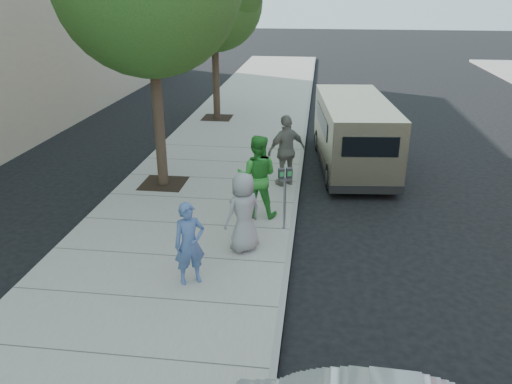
# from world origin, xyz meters

# --- Properties ---
(ground) EXTENTS (120.00, 120.00, 0.00)m
(ground) POSITION_xyz_m (0.00, 0.00, 0.00)
(ground) COLOR black
(ground) RESTS_ON ground
(sidewalk) EXTENTS (5.00, 60.00, 0.15)m
(sidewalk) POSITION_xyz_m (-1.00, 0.00, 0.07)
(sidewalk) COLOR gray
(sidewalk) RESTS_ON ground
(curb_face) EXTENTS (0.12, 60.00, 0.16)m
(curb_face) POSITION_xyz_m (1.44, 0.00, 0.07)
(curb_face) COLOR gray
(curb_face) RESTS_ON ground
(parking_meter) EXTENTS (0.31, 0.19, 1.45)m
(parking_meter) POSITION_xyz_m (1.25, 0.04, 1.20)
(parking_meter) COLOR gray
(parking_meter) RESTS_ON sidewalk
(van) EXTENTS (2.43, 5.86, 2.12)m
(van) POSITION_xyz_m (2.99, 4.89, 1.12)
(van) COLOR #BFB189
(van) RESTS_ON ground
(person_officer) EXTENTS (0.69, 0.61, 1.58)m
(person_officer) POSITION_xyz_m (-0.30, -2.38, 0.94)
(person_officer) COLOR #486399
(person_officer) RESTS_ON sidewalk
(person_green_shirt) EXTENTS (0.98, 0.77, 1.99)m
(person_green_shirt) POSITION_xyz_m (0.56, 0.68, 1.14)
(person_green_shirt) COLOR green
(person_green_shirt) RESTS_ON sidewalk
(person_gray_shirt) EXTENTS (0.96, 0.96, 1.69)m
(person_gray_shirt) POSITION_xyz_m (0.49, -1.04, 0.99)
(person_gray_shirt) COLOR gray
(person_gray_shirt) RESTS_ON sidewalk
(person_striped_polo) EXTENTS (1.21, 1.06, 1.96)m
(person_striped_polo) POSITION_xyz_m (1.10, 2.76, 1.13)
(person_striped_polo) COLOR gray
(person_striped_polo) RESTS_ON sidewalk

